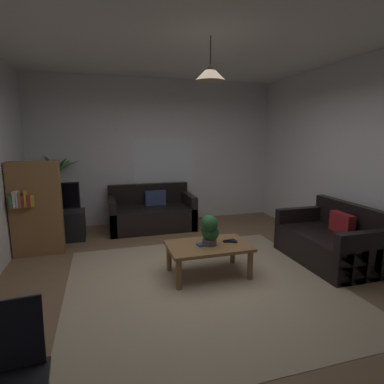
{
  "coord_description": "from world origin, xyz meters",
  "views": [
    {
      "loc": [
        -1.1,
        -3.45,
        1.78
      ],
      "look_at": [
        0.0,
        0.3,
        1.05
      ],
      "focal_mm": 28.87,
      "sensor_mm": 36.0,
      "label": 1
    }
  ],
  "objects_px": {
    "remote_on_table_0": "(229,241)",
    "tv": "(55,197)",
    "bookshelf_corner": "(36,209)",
    "folding_chair": "(8,374)",
    "tv_stand": "(57,226)",
    "coffee_table": "(208,249)",
    "potted_palm_corner": "(58,194)",
    "remote_on_table_1": "(231,241)",
    "book_on_table_0": "(203,244)",
    "pendant_lamp": "(210,73)",
    "couch_under_window": "(152,214)",
    "couch_right_side": "(330,243)",
    "potted_plant_on_table": "(209,230)"
  },
  "relations": [
    {
      "from": "tv",
      "to": "potted_plant_on_table",
      "type": "bearing_deg",
      "value": -43.86
    },
    {
      "from": "remote_on_table_0",
      "to": "tv_stand",
      "type": "bearing_deg",
      "value": 40.8
    },
    {
      "from": "potted_plant_on_table",
      "to": "tv",
      "type": "xyz_separation_m",
      "value": [
        -2.03,
        1.95,
        0.15
      ]
    },
    {
      "from": "remote_on_table_1",
      "to": "bookshelf_corner",
      "type": "distance_m",
      "value": 2.89
    },
    {
      "from": "couch_under_window",
      "to": "remote_on_table_0",
      "type": "relative_size",
      "value": 9.86
    },
    {
      "from": "bookshelf_corner",
      "to": "folding_chair",
      "type": "bearing_deg",
      "value": -82.51
    },
    {
      "from": "remote_on_table_1",
      "to": "potted_plant_on_table",
      "type": "relative_size",
      "value": 0.41
    },
    {
      "from": "coffee_table",
      "to": "couch_right_side",
      "type": "bearing_deg",
      "value": -2.4
    },
    {
      "from": "remote_on_table_0",
      "to": "potted_plant_on_table",
      "type": "relative_size",
      "value": 0.41
    },
    {
      "from": "coffee_table",
      "to": "remote_on_table_1",
      "type": "xyz_separation_m",
      "value": [
        0.31,
        -0.0,
        0.07
      ]
    },
    {
      "from": "tv_stand",
      "to": "bookshelf_corner",
      "type": "xyz_separation_m",
      "value": [
        -0.19,
        -0.58,
        0.46
      ]
    },
    {
      "from": "remote_on_table_1",
      "to": "folding_chair",
      "type": "xyz_separation_m",
      "value": [
        -2.1,
        -1.83,
        0.09
      ]
    },
    {
      "from": "couch_right_side",
      "to": "pendant_lamp",
      "type": "relative_size",
      "value": 2.86
    },
    {
      "from": "couch_under_window",
      "to": "tv_stand",
      "type": "bearing_deg",
      "value": -171.07
    },
    {
      "from": "tv_stand",
      "to": "bookshelf_corner",
      "type": "relative_size",
      "value": 0.64
    },
    {
      "from": "tv",
      "to": "potted_palm_corner",
      "type": "xyz_separation_m",
      "value": [
        -0.01,
        0.54,
        -0.05
      ]
    },
    {
      "from": "tv_stand",
      "to": "bookshelf_corner",
      "type": "bearing_deg",
      "value": -107.83
    },
    {
      "from": "book_on_table_0",
      "to": "pendant_lamp",
      "type": "distance_m",
      "value": 2.06
    },
    {
      "from": "coffee_table",
      "to": "tv_stand",
      "type": "distance_m",
      "value": 2.82
    },
    {
      "from": "coffee_table",
      "to": "tv_stand",
      "type": "height_order",
      "value": "tv_stand"
    },
    {
      "from": "coffee_table",
      "to": "potted_palm_corner",
      "type": "distance_m",
      "value": 3.23
    },
    {
      "from": "couch_under_window",
      "to": "bookshelf_corner",
      "type": "relative_size",
      "value": 1.13
    },
    {
      "from": "couch_right_side",
      "to": "folding_chair",
      "type": "distance_m",
      "value": 4.0
    },
    {
      "from": "tv",
      "to": "bookshelf_corner",
      "type": "bearing_deg",
      "value": -108.48
    },
    {
      "from": "potted_plant_on_table",
      "to": "bookshelf_corner",
      "type": "xyz_separation_m",
      "value": [
        -2.22,
        1.4,
        0.1
      ]
    },
    {
      "from": "coffee_table",
      "to": "folding_chair",
      "type": "height_order",
      "value": "folding_chair"
    },
    {
      "from": "potted_palm_corner",
      "to": "coffee_table",
      "type": "bearing_deg",
      "value": -50.7
    },
    {
      "from": "couch_under_window",
      "to": "remote_on_table_0",
      "type": "distance_m",
      "value": 2.3
    },
    {
      "from": "tv_stand",
      "to": "book_on_table_0",
      "type": "bearing_deg",
      "value": -45.12
    },
    {
      "from": "couch_under_window",
      "to": "remote_on_table_1",
      "type": "bearing_deg",
      "value": -72.91
    },
    {
      "from": "coffee_table",
      "to": "potted_palm_corner",
      "type": "height_order",
      "value": "potted_palm_corner"
    },
    {
      "from": "couch_right_side",
      "to": "tv_stand",
      "type": "distance_m",
      "value": 4.33
    },
    {
      "from": "couch_under_window",
      "to": "couch_right_side",
      "type": "bearing_deg",
      "value": -46.66
    },
    {
      "from": "remote_on_table_1",
      "to": "potted_palm_corner",
      "type": "xyz_separation_m",
      "value": [
        -2.34,
        2.49,
        0.29
      ]
    },
    {
      "from": "potted_palm_corner",
      "to": "folding_chair",
      "type": "bearing_deg",
      "value": -86.76
    },
    {
      "from": "potted_palm_corner",
      "to": "bookshelf_corner",
      "type": "relative_size",
      "value": 1.07
    },
    {
      "from": "potted_plant_on_table",
      "to": "folding_chair",
      "type": "height_order",
      "value": "folding_chair"
    },
    {
      "from": "remote_on_table_1",
      "to": "tv_stand",
      "type": "bearing_deg",
      "value": 75.09
    },
    {
      "from": "potted_palm_corner",
      "to": "pendant_lamp",
      "type": "bearing_deg",
      "value": -50.7
    },
    {
      "from": "coffee_table",
      "to": "folding_chair",
      "type": "xyz_separation_m",
      "value": [
        -1.79,
        -1.83,
        0.16
      ]
    },
    {
      "from": "remote_on_table_1",
      "to": "potted_palm_corner",
      "type": "distance_m",
      "value": 3.43
    },
    {
      "from": "couch_under_window",
      "to": "bookshelf_corner",
      "type": "xyz_separation_m",
      "value": [
        -1.84,
        -0.84,
        0.43
      ]
    },
    {
      "from": "remote_on_table_0",
      "to": "tv",
      "type": "distance_m",
      "value": 3.03
    },
    {
      "from": "folding_chair",
      "to": "potted_palm_corner",
      "type": "bearing_deg",
      "value": 93.24
    },
    {
      "from": "remote_on_table_0",
      "to": "pendant_lamp",
      "type": "xyz_separation_m",
      "value": [
        -0.29,
        -0.03,
        2.05
      ]
    },
    {
      "from": "book_on_table_0",
      "to": "tv",
      "type": "xyz_separation_m",
      "value": [
        -1.96,
        1.94,
        0.33
      ]
    },
    {
      "from": "bookshelf_corner",
      "to": "book_on_table_0",
      "type": "bearing_deg",
      "value": -32.93
    },
    {
      "from": "couch_right_side",
      "to": "book_on_table_0",
      "type": "xyz_separation_m",
      "value": [
        -1.86,
        0.07,
        0.14
      ]
    },
    {
      "from": "bookshelf_corner",
      "to": "pendant_lamp",
      "type": "distance_m",
      "value": 3.15
    },
    {
      "from": "tv",
      "to": "bookshelf_corner",
      "type": "xyz_separation_m",
      "value": [
        -0.19,
        -0.56,
        -0.05
      ]
    }
  ]
}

